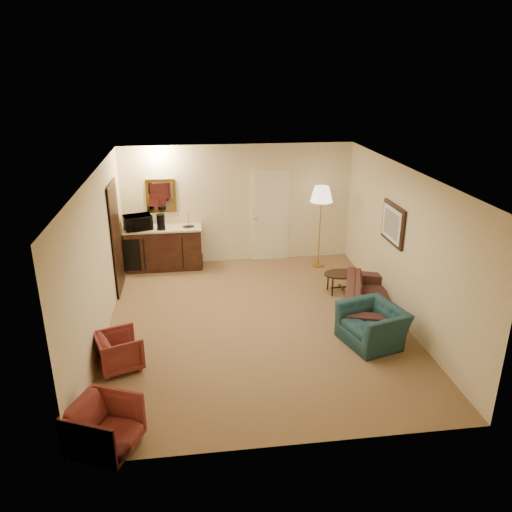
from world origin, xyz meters
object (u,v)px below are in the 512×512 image
Objects in this scene: sofa at (368,293)px; rose_chair_near at (119,349)px; wetbar_cabinet at (164,248)px; teal_armchair at (373,319)px; rose_chair_far at (104,425)px; floor_lamp at (320,227)px; coffee_maker at (161,222)px; waste_bin at (197,261)px; coffee_table at (341,283)px; microwave at (138,221)px.

sofa reaches higher than rose_chair_near.
wetbar_cabinet is 4.95m from teal_armchair.
teal_armchair is 4.28m from rose_chair_far.
rose_chair_far is 6.47m from floor_lamp.
rose_chair_near is at bearing -137.77° from floor_lamp.
coffee_maker is at bearing -27.60° from rose_chair_near.
floor_lamp is at bearing -12.56° from rose_chair_far.
floor_lamp is 5.86× the size of waste_bin.
coffee_table is 4.38m from microwave.
sofa is (3.65, -2.63, -0.08)m from wetbar_cabinet.
sofa is 2.78× the size of rose_chair_far.
rose_chair_near is 2.00× the size of waste_bin.
floor_lamp is at bearing -5.38° from waste_bin.
teal_armchair is at bearing -92.24° from coffee_table.
sofa reaches higher than rose_chair_far.
floor_lamp is (3.81, 5.20, 0.54)m from rose_chair_far.
sofa is at bearing -94.22° from rose_chair_near.
wetbar_cabinet is 3.86m from coffee_table.
teal_armchair reaches higher than sofa.
microwave is 1.72× the size of coffee_maker.
rose_chair_far is 1.26× the size of microwave.
waste_bin is at bearing 11.69° from rose_chair_far.
sofa is at bearing -40.93° from waste_bin.
coffee_maker is (0.48, -0.05, -0.03)m from microwave.
microwave is (-3.85, 0.27, 0.21)m from floor_lamp.
wetbar_cabinet is 0.63m from coffee_maker.
coffee_maker reaches higher than sofa.
waste_bin is (-2.75, 1.65, -0.05)m from coffee_table.
waste_bin is (-2.95, 2.56, -0.23)m from sofa.
rose_chair_near is (-3.88, -0.20, -0.11)m from teal_armchair.
wetbar_cabinet reaches higher than rose_chair_far.
rose_chair_far is 5.48m from coffee_maker.
coffee_maker reaches higher than teal_armchair.
coffee_table is at bearing -40.81° from microwave.
wetbar_cabinet reaches higher than rose_chair_near.
sofa is 3.52× the size of microwave.
coffee_table is at bearing -30.94° from waste_bin.
wetbar_cabinet reaches higher than teal_armchair.
coffee_table is 1.25× the size of microwave.
sofa reaches higher than coffee_table.
coffee_table is 2.29× the size of waste_bin.
floor_lamp is 5.53× the size of coffee_maker.
sofa is at bearing -31.16° from rose_chair_far.
microwave is at bearing -20.21° from rose_chair_near.
sofa is 6.06× the size of coffee_maker.
rose_chair_far is at bearing -101.96° from waste_bin.
floor_lamp is at bearing 94.09° from coffee_table.
rose_chair_near is at bearing -103.73° from teal_armchair.
wetbar_cabinet is 2.94× the size of microwave.
sofa reaches higher than waste_bin.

